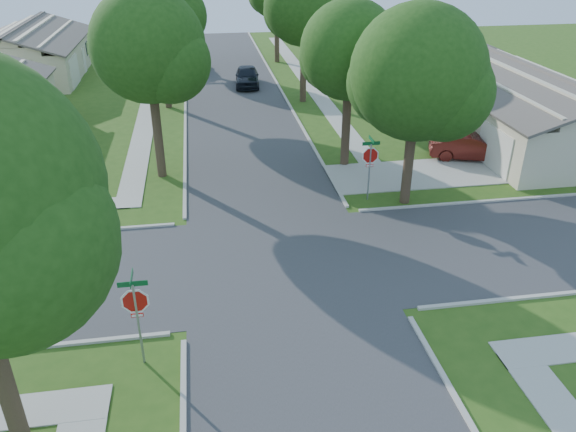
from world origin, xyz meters
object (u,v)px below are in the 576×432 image
(stop_sign_ne, at_px, (370,158))
(tree_e_mid, at_px, (305,9))
(tree_e_near, at_px, (351,55))
(house_ne_far, at_px, (416,52))
(house_ne_near, at_px, (528,115))
(tree_w_far, at_px, (167,0))
(tree_ne_corner, at_px, (419,79))
(tree_w_mid, at_px, (160,8))
(car_curb_west, at_px, (189,62))
(car_curb_east, at_px, (247,76))
(stop_sign_sw, at_px, (136,305))
(house_nw_far, at_px, (31,57))
(car_driveway, at_px, (470,146))
(tree_w_near, at_px, (150,51))

(stop_sign_ne, xyz_separation_m, tree_e_mid, (0.06, 16.31, 4.22))
(tree_e_near, relative_size, house_ne_far, 0.61)
(house_ne_near, bearing_deg, tree_w_far, 131.90)
(tree_w_far, relative_size, house_ne_near, 0.59)
(house_ne_far, bearing_deg, tree_ne_corner, -111.23)
(stop_sign_ne, distance_m, tree_w_far, 30.96)
(tree_w_mid, relative_size, tree_ne_corner, 1.10)
(stop_sign_ne, xyz_separation_m, car_curb_west, (-7.90, 27.20, -1.31))
(tree_w_far, distance_m, house_ne_near, 31.17)
(car_curb_east, bearing_deg, house_ne_near, -40.59)
(stop_sign_sw, relative_size, house_nw_far, 0.22)
(tree_w_far, bearing_deg, car_driveway, -57.45)
(tree_e_mid, bearing_deg, stop_sign_sw, -110.20)
(tree_e_mid, bearing_deg, car_driveway, -61.28)
(tree_e_near, bearing_deg, car_curb_west, 109.15)
(tree_w_mid, distance_m, car_curb_east, 9.54)
(house_ne_far, distance_m, car_driveway, 20.80)
(stop_sign_ne, relative_size, car_curb_west, 0.60)
(tree_w_mid, bearing_deg, tree_w_far, 90.05)
(house_ne_near, distance_m, car_curb_east, 21.02)
(tree_w_near, bearing_deg, car_curb_west, 86.39)
(stop_sign_sw, xyz_separation_m, tree_e_near, (9.45, 13.71, 3.61))
(tree_ne_corner, relative_size, house_ne_near, 0.64)
(stop_sign_ne, xyz_separation_m, tree_e_near, (0.05, 4.31, 3.61))
(tree_ne_corner, distance_m, car_curb_east, 22.82)
(stop_sign_sw, xyz_separation_m, car_curb_east, (5.90, 30.60, -1.28))
(car_curb_west, bearing_deg, tree_e_near, 111.96)
(stop_sign_ne, distance_m, car_curb_east, 21.53)
(tree_w_mid, xyz_separation_m, car_curb_west, (1.44, 10.90, -5.77))
(tree_w_near, distance_m, tree_ne_corner, 12.02)
(tree_w_mid, height_order, house_nw_far, tree_w_mid)
(stop_sign_sw, height_order, car_curb_west, stop_sign_sw)
(tree_w_mid, bearing_deg, stop_sign_ne, -60.20)
(tree_w_near, bearing_deg, car_driveway, -1.09)
(house_ne_far, bearing_deg, tree_e_near, -119.35)
(tree_w_near, height_order, tree_w_far, tree_w_near)
(car_curb_east, bearing_deg, stop_sign_sw, -96.27)
(stop_sign_sw, height_order, car_driveway, stop_sign_sw)
(tree_e_mid, xyz_separation_m, house_nw_far, (-20.75, 10.99, -4.74))
(tree_w_near, height_order, car_driveway, tree_w_near)
(tree_e_near, xyz_separation_m, tree_w_mid, (-9.39, 12.00, 0.85))
(stop_sign_sw, xyz_separation_m, tree_w_far, (0.05, 38.71, 3.48))
(tree_ne_corner, distance_m, house_ne_near, 12.47)
(car_curb_west, bearing_deg, tree_w_far, -52.56)
(tree_e_mid, bearing_deg, car_curb_east, 125.99)
(house_ne_near, bearing_deg, house_nw_far, 146.71)
(stop_sign_ne, relative_size, house_ne_near, 0.22)
(tree_w_near, relative_size, house_ne_far, 0.66)
(tree_ne_corner, xyz_separation_m, house_ne_near, (9.63, 6.79, -4.08))
(tree_w_far, bearing_deg, car_curb_west, -55.37)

